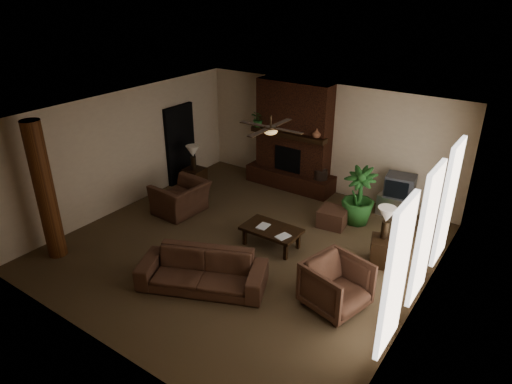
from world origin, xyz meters
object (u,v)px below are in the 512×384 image
Objects in this scene: sofa at (202,265)px; coffee_table at (271,231)px; log_column at (45,192)px; side_table_left at (195,178)px; tv_stand at (397,206)px; lamp_right at (386,217)px; lamp_left at (193,153)px; floor_plant at (357,207)px; armchair_left at (180,193)px; floor_vase at (320,180)px; side_table_right at (383,251)px; armchair_right at (336,283)px; ottoman at (333,217)px.

coffee_table is (0.28, 1.84, -0.07)m from sofa.
log_column is 4.16m from side_table_left.
lamp_right reaches higher than tv_stand.
lamp_left is (0.15, 3.98, -0.40)m from log_column.
log_column is at bearing -91.86° from side_table_left.
floor_plant is at bearing 9.24° from side_table_left.
armchair_left reaches higher than floor_vase.
log_column is 3.03m from armchair_left.
tv_stand is at bearing 125.45° from armchair_left.
floor_vase is 1.40× the size of side_table_left.
armchair_left is at bearing -172.28° from side_table_right.
log_column reaches higher than lamp_right.
log_column is at bearing -133.25° from floor_plant.
sofa is at bearing -46.40° from side_table_left.
armchair_right is 1.60× the size of ottoman.
lamp_right is (2.42, -2.05, 0.57)m from floor_vase.
tv_stand is (-0.26, 3.83, -0.23)m from armchair_right.
side_table_right is (0.20, 1.70, -0.21)m from armchair_right.
tv_stand is 2.26m from lamp_right.
armchair_left reaches higher than armchair_right.
floor_plant is (1.36, -0.81, -0.06)m from floor_vase.
coffee_table is (2.60, -0.06, -0.13)m from armchair_left.
log_column is 4.31× the size of lamp_left.
sofa is 1.96× the size of armchair_left.
ottoman is 0.71× the size of tv_stand.
armchair_left is (-2.32, 1.91, 0.06)m from sofa.
side_table_left is at bearing 173.82° from side_table_right.
sofa is 2.37m from armchair_right.
tv_stand is at bearing 52.58° from floor_plant.
coffee_table is 2.00× the size of ottoman.
floor_plant is (-0.64, -0.84, 0.12)m from tv_stand.
armchair_right is 0.72× the size of floor_plant.
armchair_left is 2.11× the size of side_table_left.
side_table_right is at bearing 18.29° from coffee_table.
coffee_table is 2.82m from floor_vase.
log_column is 5.68m from armchair_right.
tv_stand reaches higher than ottoman.
coffee_table is at bearing -160.31° from lamp_right.
side_table_left is at bearing 125.10° from lamp_left.
side_table_left is at bearing -148.95° from armchair_left.
lamp_left reaches higher than tv_stand.
floor_plant is at bearing 120.47° from armchair_left.
floor_vase reaches higher than side_table_left.
floor_vase is 0.58× the size of floor_plant.
coffee_table is at bearing -161.71° from side_table_right.
log_column reaches higher than floor_plant.
side_table_right is at bearing -75.24° from tv_stand.
side_table_left is at bearing -176.29° from ottoman.
log_column reaches higher than lamp_left.
tv_stand is 1.10× the size of floor_vase.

